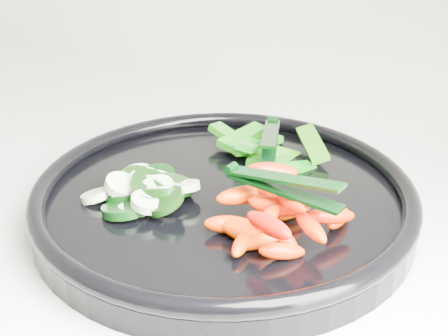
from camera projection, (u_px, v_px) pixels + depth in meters
The scene contains 6 objects.
veggie_tray at pixel (224, 199), 0.61m from camera, with size 0.49×0.49×0.04m.
cucumber_pile at pixel (149, 188), 0.61m from camera, with size 0.11×0.11×0.04m.
carrot_pile at pixel (276, 213), 0.54m from camera, with size 0.12×0.12×0.05m.
pepper_pile at pixel (264, 148), 0.69m from camera, with size 0.14×0.11×0.04m.
tong_carrot at pixel (280, 183), 0.53m from camera, with size 0.11×0.02×0.02m.
tong_pepper at pixel (270, 137), 0.67m from camera, with size 0.06×0.11×0.02m.
Camera 1 is at (0.09, 1.25, 1.25)m, focal length 50.00 mm.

